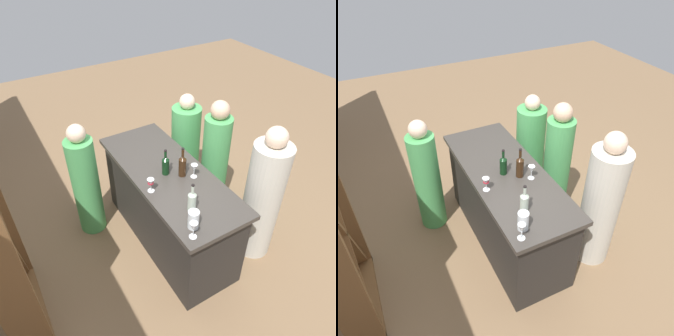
{
  "view_description": "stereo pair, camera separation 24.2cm",
  "coord_description": "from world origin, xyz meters",
  "views": [
    {
      "loc": [
        -2.25,
        1.37,
        3.06
      ],
      "look_at": [
        0.0,
        0.0,
        1.04
      ],
      "focal_mm": 34.79,
      "sensor_mm": 36.0,
      "label": 1
    },
    {
      "loc": [
        -2.37,
        1.15,
        3.06
      ],
      "look_at": [
        0.0,
        0.0,
        1.04
      ],
      "focal_mm": 34.79,
      "sensor_mm": 36.0,
      "label": 2
    }
  ],
  "objects": [
    {
      "name": "ground_plane",
      "position": [
        0.0,
        0.0,
        0.0
      ],
      "size": [
        12.0,
        12.0,
        0.0
      ],
      "primitive_type": "plane",
      "color": "#846647"
    },
    {
      "name": "bar_counter",
      "position": [
        0.0,
        0.0,
        0.5
      ],
      "size": [
        1.91,
        0.75,
        0.99
      ],
      "color": "#2A2723",
      "rests_on": "ground"
    },
    {
      "name": "wine_rack",
      "position": [
        -0.13,
        1.65,
        0.95
      ],
      "size": [
        1.02,
        0.28,
        1.89
      ],
      "color": "brown",
      "rests_on": "ground"
    },
    {
      "name": "wine_bottle_leftmost_clear_pale",
      "position": [
        -0.58,
        0.1,
        1.1
      ],
      "size": [
        0.08,
        0.08,
        0.29
      ],
      "color": "#B7C6B2",
      "rests_on": "bar_counter"
    },
    {
      "name": "wine_bottle_second_left_amber_brown",
      "position": [
        -0.12,
        -0.1,
        1.11
      ],
      "size": [
        0.08,
        0.08,
        0.33
      ],
      "color": "#331E0F",
      "rests_on": "bar_counter"
    },
    {
      "name": "wine_bottle_center_dark_green",
      "position": [
        -0.01,
        0.03,
        1.1
      ],
      "size": [
        0.07,
        0.07,
        0.29
      ],
      "color": "black",
      "rests_on": "bar_counter"
    },
    {
      "name": "wine_glass_near_left",
      "position": [
        -0.2,
        -0.18,
        1.09
      ],
      "size": [
        0.07,
        0.07,
        0.15
      ],
      "color": "white",
      "rests_on": "bar_counter"
    },
    {
      "name": "wine_glass_near_center",
      "position": [
        -0.84,
        0.27,
        1.1
      ],
      "size": [
        0.07,
        0.07,
        0.16
      ],
      "color": "white",
      "rests_on": "bar_counter"
    },
    {
      "name": "wine_glass_near_right",
      "position": [
        -0.17,
        0.29,
        1.08
      ],
      "size": [
        0.07,
        0.07,
        0.14
      ],
      "color": "white",
      "rests_on": "bar_counter"
    },
    {
      "name": "water_pitcher",
      "position": [
        -0.75,
        0.21,
        1.08
      ],
      "size": [
        0.1,
        0.1,
        0.18
      ],
      "color": "silver",
      "rests_on": "bar_counter"
    },
    {
      "name": "person_left_guest",
      "position": [
        0.14,
        -0.74,
        0.72
      ],
      "size": [
        0.38,
        0.38,
        1.54
      ],
      "rotation": [
        0.0,
        0.0,
        1.35
      ],
      "color": "#4CA559",
      "rests_on": "ground"
    },
    {
      "name": "person_center_guest",
      "position": [
        -0.63,
        -0.76,
        0.73
      ],
      "size": [
        0.48,
        0.48,
        1.6
      ],
      "rotation": [
        0.0,
        0.0,
        1.88
      ],
      "color": "beige",
      "rests_on": "ground"
    },
    {
      "name": "person_right_guest",
      "position": [
        0.71,
        -0.7,
        0.64
      ],
      "size": [
        0.44,
        0.44,
        1.4
      ],
      "rotation": [
        0.0,
        0.0,
        1.37
      ],
      "color": "#4CA559",
      "rests_on": "ground"
    },
    {
      "name": "person_server_behind",
      "position": [
        0.63,
        0.7,
        0.67
      ],
      "size": [
        0.32,
        0.32,
        1.44
      ],
      "rotation": [
        0.0,
        0.0,
        -1.55
      ],
      "color": "#4CA559",
      "rests_on": "ground"
    }
  ]
}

